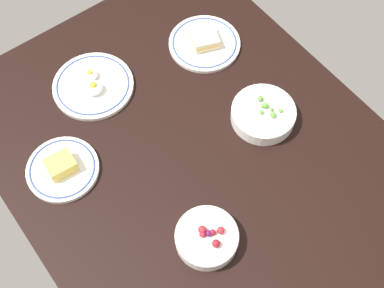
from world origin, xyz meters
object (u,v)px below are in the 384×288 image
(plate_eggs, at_px, (93,85))
(plate_sandwich, at_px, (205,42))
(bowl_berries, at_px, (207,238))
(plate_cheese, at_px, (62,168))
(bowl_peas, at_px, (263,114))

(plate_eggs, distance_m, plate_sandwich, 0.34)
(bowl_berries, xyz_separation_m, plate_cheese, (0.37, 0.18, -0.01))
(bowl_berries, bearing_deg, plate_eggs, -2.35)
(bowl_peas, relative_size, bowl_berries, 1.15)
(plate_eggs, xyz_separation_m, plate_sandwich, (-0.07, -0.34, 0.00))
(plate_eggs, height_order, plate_cheese, plate_cheese)
(plate_cheese, bearing_deg, plate_sandwich, -79.04)
(plate_sandwich, bearing_deg, bowl_berries, 142.54)
(plate_eggs, xyz_separation_m, bowl_berries, (-0.54, 0.02, 0.01))
(plate_eggs, distance_m, plate_cheese, 0.26)
(plate_sandwich, relative_size, plate_cheese, 1.13)
(bowl_peas, distance_m, plate_cheese, 0.54)
(plate_eggs, xyz_separation_m, plate_cheese, (-0.17, 0.20, 0.00))
(plate_eggs, height_order, plate_sandwich, plate_eggs)
(plate_sandwich, xyz_separation_m, plate_cheese, (-0.10, 0.54, 0.00))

